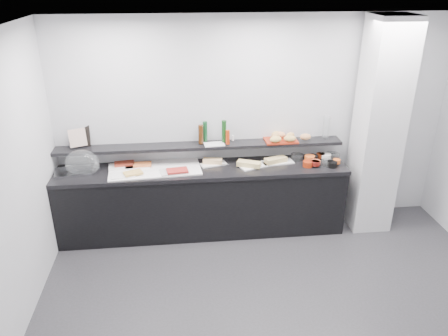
{
  "coord_description": "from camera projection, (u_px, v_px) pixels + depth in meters",
  "views": [
    {
      "loc": [
        -0.96,
        -3.24,
        3.13
      ],
      "look_at": [
        -0.45,
        1.45,
        1.0
      ],
      "focal_mm": 35.0,
      "sensor_mm": 36.0,
      "label": 1
    }
  ],
  "objects": [
    {
      "name": "platter_meat_a",
      "position": [
        122.0,
        166.0,
        5.41
      ],
      "size": [
        0.34,
        0.25,
        0.01
      ],
      "primitive_type": "cube",
      "rotation": [
        0.0,
        0.0,
        0.14
      ],
      "color": "white",
      "rests_on": "linen_runner"
    },
    {
      "name": "bowl_black_fruit",
      "position": [
        332.0,
        164.0,
        5.44
      ],
      "size": [
        0.16,
        0.16,
        0.07
      ],
      "primitive_type": "cylinder",
      "rotation": [
        0.0,
        0.0,
        -0.36
      ],
      "color": "black",
      "rests_on": "counter_top"
    },
    {
      "name": "ground",
      "position": [
        285.0,
        318.0,
        4.32
      ],
      "size": [
        5.0,
        5.0,
        0.0
      ],
      "primitive_type": "plane",
      "color": "#2D2D30",
      "rests_on": "ground"
    },
    {
      "name": "bottle_brown",
      "position": [
        201.0,
        134.0,
        5.42
      ],
      "size": [
        0.07,
        0.07,
        0.24
      ],
      "primitive_type": "cylinder",
      "rotation": [
        0.0,
        0.0,
        0.23
      ],
      "color": "#3D1F0B",
      "rests_on": "condiment_tray"
    },
    {
      "name": "food_cheese",
      "position": [
        133.0,
        173.0,
        5.19
      ],
      "size": [
        0.25,
        0.21,
        0.02
      ],
      "primitive_type": "cube",
      "rotation": [
        0.0,
        0.0,
        0.38
      ],
      "color": "#D8AC54",
      "rests_on": "platter_cheese"
    },
    {
      "name": "bowl_glass_fruit",
      "position": [
        297.0,
        157.0,
        5.65
      ],
      "size": [
        0.2,
        0.2,
        0.07
      ],
      "primitive_type": "cylinder",
      "rotation": [
        0.0,
        0.0,
        0.21
      ],
      "color": "silver",
      "rests_on": "counter_top"
    },
    {
      "name": "bread_roll_midw",
      "position": [
        276.0,
        136.0,
        5.56
      ],
      "size": [
        0.15,
        0.12,
        0.08
      ],
      "primitive_type": "ellipsoid",
      "rotation": [
        0.0,
        0.0,
        0.32
      ],
      "color": "#AD7B42",
      "rests_on": "bread_tray"
    },
    {
      "name": "food_meat_b",
      "position": [
        177.0,
        171.0,
        5.25
      ],
      "size": [
        0.27,
        0.19,
        0.02
      ],
      "primitive_type": "cube",
      "rotation": [
        0.0,
        0.0,
        0.14
      ],
      "color": "maroon",
      "rests_on": "platter_meat_b"
    },
    {
      "name": "bread_roll_se",
      "position": [
        306.0,
        137.0,
        5.54
      ],
      "size": [
        0.15,
        0.1,
        0.08
      ],
      "primitive_type": "ellipsoid",
      "rotation": [
        0.0,
        0.0,
        0.05
      ],
      "color": "#C7844C",
      "rests_on": "bread_tray"
    },
    {
      "name": "platter_salmon",
      "position": [
        137.0,
        166.0,
        5.43
      ],
      "size": [
        0.32,
        0.23,
        0.01
      ],
      "primitive_type": "cube",
      "rotation": [
        0.0,
        0.0,
        0.14
      ],
      "color": "white",
      "rests_on": "linen_runner"
    },
    {
      "name": "print_art",
      "position": [
        78.0,
        138.0,
        5.31
      ],
      "size": [
        0.21,
        0.13,
        0.22
      ],
      "primitive_type": "cube",
      "rotation": [
        -0.21,
        0.0,
        0.39
      ],
      "color": "#C89D90",
      "rests_on": "framed_print"
    },
    {
      "name": "fill_black_fruit",
      "position": [
        337.0,
        161.0,
        5.49
      ],
      "size": [
        0.1,
        0.1,
        0.05
      ],
      "primitive_type": "cylinder",
      "rotation": [
        0.0,
        0.0,
        0.05
      ],
      "color": "#CC551B",
      "rests_on": "bowl_black_fruit"
    },
    {
      "name": "fill_glass_fruit",
      "position": [
        310.0,
        158.0,
        5.6
      ],
      "size": [
        0.17,
        0.17,
        0.05
      ],
      "primitive_type": "cylinder",
      "rotation": [
        0.0,
        0.0,
        -0.41
      ],
      "color": "orange",
      "rests_on": "bowl_glass_fruit"
    },
    {
      "name": "counter_top",
      "position": [
        202.0,
        170.0,
        5.43
      ],
      "size": [
        3.62,
        0.62,
        0.05
      ],
      "primitive_type": "cube",
      "color": "black",
      "rests_on": "buffet_cabinet"
    },
    {
      "name": "fill_glass_cream",
      "position": [
        325.0,
        156.0,
        5.66
      ],
      "size": [
        0.16,
        0.16,
        0.05
      ],
      "primitive_type": "cylinder",
      "rotation": [
        0.0,
        0.0,
        0.08
      ],
      "color": "white",
      "rests_on": "bowl_glass_cream"
    },
    {
      "name": "tongs_left",
      "position": [
        223.0,
        164.0,
        5.48
      ],
      "size": [
        0.16,
        0.04,
        0.01
      ],
      "primitive_type": "cylinder",
      "rotation": [
        0.0,
        1.57,
        -0.22
      ],
      "color": "silver",
      "rests_on": "sandwich_plate_left"
    },
    {
      "name": "fill_red_jam",
      "position": [
        315.0,
        163.0,
        5.44
      ],
      "size": [
        0.15,
        0.15,
        0.05
      ],
      "primitive_type": "cylinder",
      "rotation": [
        0.0,
        0.0,
        0.41
      ],
      "color": "#5E120D",
      "rests_on": "bowl_red_jam"
    },
    {
      "name": "bottle_green_a",
      "position": [
        205.0,
        132.0,
        5.48
      ],
      "size": [
        0.07,
        0.07,
        0.26
      ],
      "primitive_type": "cylinder",
      "rotation": [
        0.0,
        0.0,
        0.29
      ],
      "color": "#103C1C",
      "rests_on": "condiment_tray"
    },
    {
      "name": "sandwich_plate_right",
      "position": [
        278.0,
        162.0,
        5.57
      ],
      "size": [
        0.42,
        0.22,
        0.01
      ],
      "primitive_type": "cube",
      "rotation": [
        0.0,
        0.0,
        0.14
      ],
      "color": "white",
      "rests_on": "counter_top"
    },
    {
      "name": "bread_roll_nw",
      "position": [
        277.0,
        134.0,
        5.63
      ],
      "size": [
        0.16,
        0.12,
        0.08
      ],
      "primitive_type": "ellipsoid",
      "rotation": [
        0.0,
        0.0,
        -0.22
      ],
      "color": "tan",
      "rests_on": "bread_tray"
    },
    {
      "name": "linen_runner",
      "position": [
        155.0,
        169.0,
        5.38
      ],
      "size": [
        1.15,
        0.61,
        0.01
      ],
      "primitive_type": "cube",
      "rotation": [
        0.0,
        0.0,
        0.08
      ],
      "color": "white",
      "rests_on": "counter_top"
    },
    {
      "name": "bread_roll_sw",
      "position": [
        276.0,
        139.0,
        5.46
      ],
      "size": [
        0.17,
        0.13,
        0.08
      ],
      "primitive_type": "ellipsoid",
      "rotation": [
        0.0,
        0.0,
        0.2
      ],
      "color": "tan",
      "rests_on": "bread_tray"
    },
    {
      "name": "wall_shelf",
      "position": [
        201.0,
        146.0,
        5.48
      ],
      "size": [
        3.6,
        0.25,
        0.04
      ],
      "primitive_type": "cube",
      "color": "black",
      "rests_on": "back_wall"
    },
    {
      "name": "back_wall",
      "position": [
        254.0,
        124.0,
        5.58
      ],
      "size": [
        5.0,
        0.02,
        2.7
      ],
      "primitive_type": "cube",
      "color": "#B8BBC0",
      "rests_on": "ground"
    },
    {
      "name": "bread_roll_n",
      "position": [
        280.0,
        135.0,
        5.61
      ],
      "size": [
        0.16,
        0.13,
        0.08
      ],
      "primitive_type": "ellipsoid",
      "rotation": [
        0.0,
        0.0,
        -0.32
      ],
      "color": "#D28550",
      "rests_on": "bread_tray"
    },
    {
      "name": "tongs_right",
      "position": [
        276.0,
        162.0,
        5.54
      ],
      "size": [
        0.15,
        0.07,
        0.01
      ],
      "primitive_type": "cylinder",
      "rotation": [
        0.0,
        1.57,
        0.42
      ],
      "color": "#B1B3B8",
      "rests_on": "sandwich_plate_right"
    },
    {
      "name": "carafe",
      "position": [
        326.0,
        128.0,
        5.6
      ],
      "size": [
        0.1,
        0.1,
        0.3
      ],
      "primitive_type": "cylinder",
      "rotation": [
        0.0,
        0.0,
        0.1
      ],
      "color": "silver",
      "rests_on": "wall_shelf"
    },
    {
      "name": "column",
      "position": [
        378.0,
        129.0,
        5.41
      ],
      "size": [
        0.5,
        0.5,
        2.7
      ],
      "primitive_type": "cube",
      "color": "silver",
      "rests_on": "ground"
    },
    {
      "name": "fill_black_jam",
      "position": [
        321.0,
        155.0,
        5.67
      ],
      "size": [
        0.12,
        0.12,
        0.05
      ],
      "primitive_type": "cylinder",
      "rotation": [
        0.0,
        0.0,
        0.07
      ],
      "color": "#501C0B",
      "rests_on": "bowl_black_jam"
    },
    {
      "name": "food_salmon",
      "position": [
        142.0,
        164.0,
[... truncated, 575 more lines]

